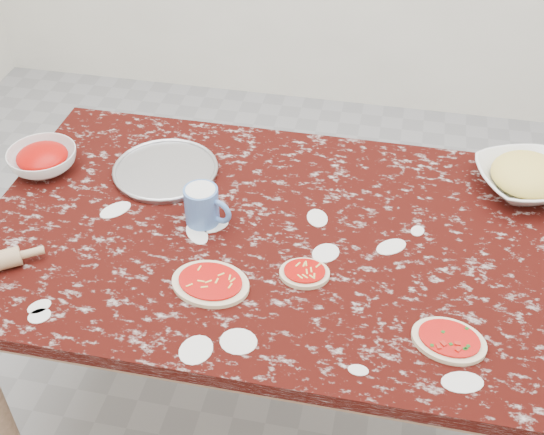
{
  "coord_description": "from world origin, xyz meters",
  "views": [
    {
      "loc": [
        0.29,
        -1.4,
        2.0
      ],
      "look_at": [
        0.0,
        0.0,
        0.8
      ],
      "focal_mm": 45.8,
      "sensor_mm": 36.0,
      "label": 1
    }
  ],
  "objects_px": {
    "cheese_bowl": "(526,180)",
    "worktable": "(272,254)",
    "flour_mug": "(203,205)",
    "pizza_tray": "(166,171)",
    "sauce_bowl": "(43,160)"
  },
  "relations": [
    {
      "from": "cheese_bowl",
      "to": "worktable",
      "type": "bearing_deg",
      "value": -154.05
    },
    {
      "from": "cheese_bowl",
      "to": "flour_mug",
      "type": "bearing_deg",
      "value": -159.44
    },
    {
      "from": "worktable",
      "to": "pizza_tray",
      "type": "height_order",
      "value": "pizza_tray"
    },
    {
      "from": "flour_mug",
      "to": "pizza_tray",
      "type": "bearing_deg",
      "value": 131.94
    },
    {
      "from": "worktable",
      "to": "flour_mug",
      "type": "bearing_deg",
      "value": 178.81
    },
    {
      "from": "worktable",
      "to": "flour_mug",
      "type": "distance_m",
      "value": 0.24
    },
    {
      "from": "pizza_tray",
      "to": "flour_mug",
      "type": "distance_m",
      "value": 0.27
    },
    {
      "from": "pizza_tray",
      "to": "flour_mug",
      "type": "xyz_separation_m",
      "value": [
        0.18,
        -0.2,
        0.05
      ]
    },
    {
      "from": "sauce_bowl",
      "to": "cheese_bowl",
      "type": "relative_size",
      "value": 0.74
    },
    {
      "from": "worktable",
      "to": "flour_mug",
      "type": "xyz_separation_m",
      "value": [
        -0.19,
        0.0,
        0.14
      ]
    },
    {
      "from": "sauce_bowl",
      "to": "cheese_bowl",
      "type": "distance_m",
      "value": 1.44
    },
    {
      "from": "worktable",
      "to": "cheese_bowl",
      "type": "distance_m",
      "value": 0.77
    },
    {
      "from": "worktable",
      "to": "flour_mug",
      "type": "height_order",
      "value": "flour_mug"
    },
    {
      "from": "pizza_tray",
      "to": "flour_mug",
      "type": "height_order",
      "value": "flour_mug"
    },
    {
      "from": "sauce_bowl",
      "to": "worktable",
      "type": "bearing_deg",
      "value": -11.13
    }
  ]
}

